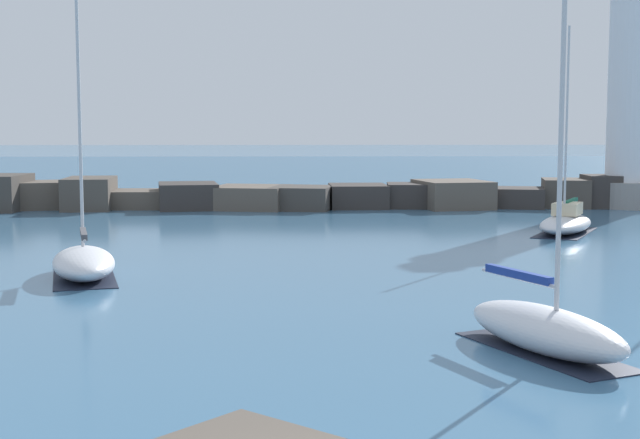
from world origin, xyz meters
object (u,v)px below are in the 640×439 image
lighthouse (632,91)px  sailboat_moored_0 (84,262)px  sailboat_moored_4 (544,328)px  sailboat_moored_3 (566,222)px

lighthouse → sailboat_moored_0: (-30.93, -28.49, -7.45)m
lighthouse → sailboat_moored_4: lighthouse is taller
sailboat_moored_0 → sailboat_moored_4: bearing=-39.3°
sailboat_moored_4 → sailboat_moored_0: bearing=140.7°
sailboat_moored_4 → sailboat_moored_3: bearing=71.8°
sailboat_moored_3 → sailboat_moored_4: size_ratio=1.15×
sailboat_moored_0 → sailboat_moored_3: size_ratio=0.99×
sailboat_moored_0 → sailboat_moored_4: (13.79, -11.28, 0.00)m
sailboat_moored_3 → sailboat_moored_4: (-8.18, -24.88, 0.02)m
lighthouse → sailboat_moored_3: (-8.96, -14.89, -7.47)m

